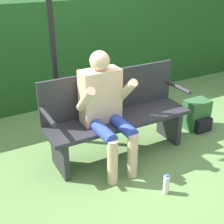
{
  "coord_description": "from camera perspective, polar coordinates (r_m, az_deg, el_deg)",
  "views": [
    {
      "loc": [
        -1.59,
        -2.75,
        2.09
      ],
      "look_at": [
        -0.15,
        -0.1,
        0.63
      ],
      "focal_mm": 50.0,
      "sensor_mm": 36.0,
      "label": 1
    }
  ],
  "objects": [
    {
      "name": "park_bench",
      "position": [
        3.61,
        0.78,
        -0.36
      ],
      "size": [
        1.71,
        0.47,
        0.98
      ],
      "color": "#2D2D33",
      "rests_on": "ground"
    },
    {
      "name": "backpack",
      "position": [
        4.41,
        15.3,
        -0.59
      ],
      "size": [
        0.33,
        0.31,
        0.41
      ],
      "color": "#336638",
      "rests_on": "ground"
    },
    {
      "name": "signpost",
      "position": [
        3.61,
        -10.99,
        14.49
      ],
      "size": [
        0.4,
        0.09,
        2.45
      ],
      "color": "black",
      "rests_on": "ground"
    },
    {
      "name": "ground_plane",
      "position": [
        3.8,
        1.28,
        -7.46
      ],
      "size": [
        40.0,
        40.0,
        0.0
      ],
      "primitive_type": "plane",
      "color": "#668E4C"
    },
    {
      "name": "hedge_back",
      "position": [
        5.05,
        -9.37,
        10.71
      ],
      "size": [
        12.0,
        0.47,
        1.59
      ],
      "color": "#1E4C1E",
      "rests_on": "ground"
    },
    {
      "name": "person_seated",
      "position": [
        3.32,
        -1.29,
        1.26
      ],
      "size": [
        0.57,
        0.66,
        1.27
      ],
      "color": "beige",
      "rests_on": "ground"
    },
    {
      "name": "water_bottle",
      "position": [
        3.21,
        9.89,
        -12.91
      ],
      "size": [
        0.06,
        0.06,
        0.22
      ],
      "color": "white",
      "rests_on": "ground"
    }
  ]
}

